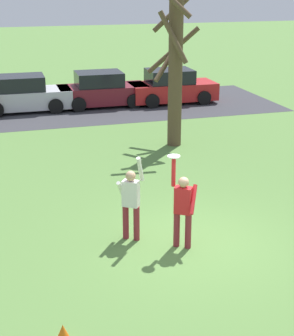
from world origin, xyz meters
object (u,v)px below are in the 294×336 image
Objects in this scene: frisbee_disc at (174,156)px; bare_tree_tall at (175,67)px; person_catcher at (183,206)px; parked_car_silver at (23,95)px; parked_car_red at (172,87)px; field_cone_orange at (63,333)px; person_defender at (131,199)px; parked_car_maroon at (102,90)px.

bare_tree_tall is (2.52, 7.27, 0.66)m from frisbee_disc.
frisbee_disc is at bearing 0.00° from person_catcher.
parked_car_red is (6.93, -0.20, 0.00)m from parked_car_silver.
parked_car_silver is at bearing 99.18° from frisbee_disc.
bare_tree_tall reaches higher than parked_car_silver.
parked_car_red is at bearing -73.10° from person_catcher.
parked_car_silver is 8.52m from bare_tree_tall.
person_catcher is 0.51× the size of parked_car_silver.
person_catcher is at bearing 40.36° from field_cone_orange.
parked_car_silver is (-2.45, 14.14, -0.25)m from person_catcher.
frisbee_disc is 0.07× the size of parked_car_silver.
person_defender is 6.39× the size of field_cone_orange.
person_catcher is 3.98m from field_cone_orange.
frisbee_disc is 0.07× the size of parked_car_maroon.
parked_car_red is 12.87× the size of field_cone_orange.
person_defender reaches higher than parked_car_silver.
parked_car_silver is 3.57m from parked_car_maroon.
parked_car_silver is 12.87× the size of field_cone_orange.
frisbee_disc is 14.26m from parked_car_silver.
frisbee_disc is 14.15m from parked_car_maroon.
bare_tree_tall is at bearing -54.06° from parked_car_silver.
person_catcher is 14.35m from parked_car_silver.
person_catcher is 7.95m from bare_tree_tall.
person_catcher is 1.13m from frisbee_disc.
parked_car_silver and parked_car_red have the same top height.
parked_car_red is at bearing -1.10° from parked_car_silver.
field_cone_orange is at bearing -136.40° from frisbee_disc.
person_catcher is 6.50× the size of field_cone_orange.
frisbee_disc is (0.80, -0.55, 1.11)m from person_defender.
bare_tree_tall reaches higher than field_cone_orange.
person_defender is 3.86m from field_cone_orange.
person_catcher reaches higher than person_defender.
parked_car_maroon is at bearing 100.26° from bare_tree_tall.
bare_tree_tall is at bearing 98.37° from person_defender.
frisbee_disc reaches higher than person_defender.
person_defender is 7.48× the size of frisbee_disc.
bare_tree_tall is 11.54m from field_cone_orange.
parked_car_maroon is (1.12, 14.15, -0.25)m from person_catcher.
frisbee_disc reaches higher than field_cone_orange.
field_cone_orange is (-2.97, -2.52, -0.82)m from person_catcher.
person_defender is 1.48m from frisbee_disc.
person_defender is at bearing -116.35° from bare_tree_tall.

